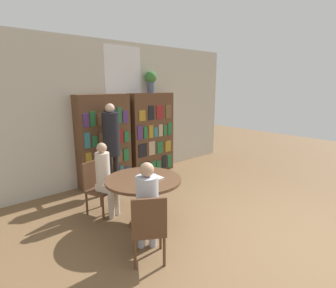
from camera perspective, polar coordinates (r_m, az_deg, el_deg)
name	(u,v)px	position (r m, az deg, el deg)	size (l,w,h in m)	color
ground_plane	(269,241)	(4.07, 21.15, -19.11)	(16.00, 16.00, 0.00)	brown
wall_back	(124,111)	(6.02, -9.59, 6.99)	(6.40, 0.07, 3.00)	beige
bookshelf_left	(104,141)	(5.63, -13.74, 0.69)	(1.13, 0.34, 1.91)	brown
bookshelf_right	(151,134)	(6.29, -3.62, 2.29)	(1.13, 0.34, 1.91)	brown
flower_vase	(151,80)	(6.19, -3.79, 13.78)	(0.27, 0.27, 0.49)	#475166
reading_table	(143,187)	(3.96, -5.38, -9.30)	(1.12, 1.12, 0.74)	brown
chair_near_camera	(149,226)	(3.21, -4.23, -17.39)	(0.55, 0.55, 0.87)	brown
chair_left_side	(97,185)	(4.52, -15.15, -8.55)	(0.52, 0.52, 0.87)	brown
seated_reader_left	(106,176)	(4.34, -13.43, -6.82)	(0.33, 0.38, 1.20)	beige
seated_reader_right	(147,203)	(3.27, -4.56, -12.72)	(0.40, 0.41, 1.21)	#B2B7C6
librarian_standing	(111,139)	(5.12, -12.24, 1.13)	(0.32, 0.59, 1.76)	black
open_book_on_table	(154,179)	(3.85, -3.05, -7.56)	(0.24, 0.18, 0.03)	silver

